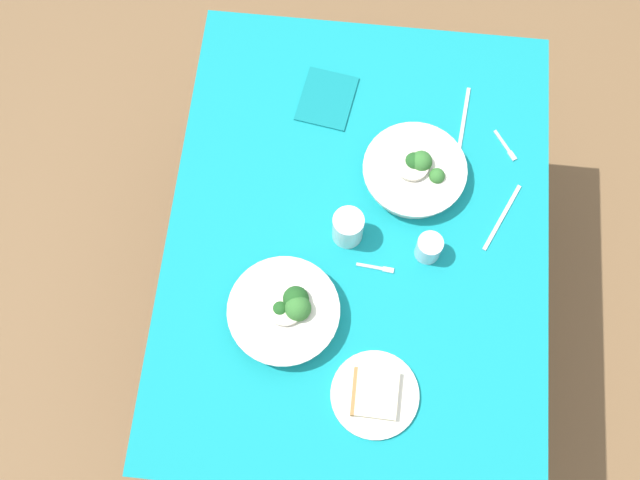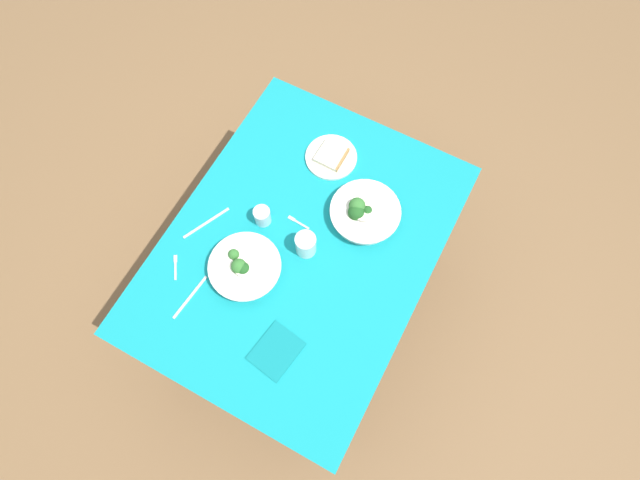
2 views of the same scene
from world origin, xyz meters
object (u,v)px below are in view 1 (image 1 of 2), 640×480
(bread_side_plate, at_px, (374,394))
(water_glass_side, at_px, (429,248))
(table_knife_left, at_px, (464,118))
(broccoli_bowl_near, at_px, (286,311))
(fork_by_far_bowl, at_px, (377,268))
(fork_by_near_bowl, at_px, (506,147))
(table_knife_right, at_px, (502,217))
(napkin_folded_upper, at_px, (327,99))
(broccoli_bowl_far, at_px, (415,171))
(water_glass_center, at_px, (348,228))

(bread_side_plate, relative_size, water_glass_side, 2.77)
(bread_side_plate, height_order, table_knife_left, bread_side_plate)
(broccoli_bowl_near, relative_size, fork_by_far_bowl, 2.84)
(broccoli_bowl_near, bearing_deg, table_knife_left, 145.00)
(fork_by_near_bowl, relative_size, table_knife_right, 0.42)
(bread_side_plate, bearing_deg, broccoli_bowl_near, -126.91)
(broccoli_bowl_near, bearing_deg, fork_by_far_bowl, 123.85)
(table_knife_left, relative_size, napkin_folded_upper, 1.12)
(broccoli_bowl_far, distance_m, napkin_folded_upper, 0.33)
(fork_by_far_bowl, distance_m, fork_by_near_bowl, 0.49)
(table_knife_right, bearing_deg, fork_by_near_bowl, -156.60)
(broccoli_bowl_near, bearing_deg, water_glass_side, 120.40)
(water_glass_side, bearing_deg, bread_side_plate, -15.80)
(bread_side_plate, relative_size, table_knife_left, 1.10)
(broccoli_bowl_far, height_order, water_glass_side, broccoli_bowl_far)
(napkin_folded_upper, bearing_deg, fork_by_far_bowl, 20.37)
(fork_by_far_bowl, relative_size, table_knife_right, 0.46)
(table_knife_right, bearing_deg, napkin_folded_upper, -96.78)
(broccoli_bowl_near, distance_m, fork_by_far_bowl, 0.26)
(bread_side_plate, height_order, fork_by_near_bowl, bread_side_plate)
(fork_by_far_bowl, height_order, table_knife_left, same)
(napkin_folded_upper, bearing_deg, bread_side_plate, 13.72)
(napkin_folded_upper, bearing_deg, table_knife_right, 58.22)
(bread_side_plate, relative_size, napkin_folded_upper, 1.24)
(water_glass_side, bearing_deg, fork_by_far_bowl, -66.23)
(water_glass_center, relative_size, fork_by_far_bowl, 1.04)
(broccoli_bowl_far, distance_m, water_glass_side, 0.21)
(broccoli_bowl_near, bearing_deg, water_glass_center, 149.80)
(broccoli_bowl_near, distance_m, table_knife_right, 0.61)
(water_glass_center, distance_m, table_knife_left, 0.47)
(fork_by_far_bowl, bearing_deg, napkin_folded_upper, 115.26)
(water_glass_center, xyz_separation_m, water_glass_side, (0.03, 0.21, -0.01))
(water_glass_center, distance_m, napkin_folded_upper, 0.40)
(bread_side_plate, bearing_deg, table_knife_right, 149.01)
(broccoli_bowl_near, height_order, fork_by_far_bowl, broccoli_bowl_near)
(broccoli_bowl_near, xyz_separation_m, fork_by_near_bowl, (-0.52, 0.53, -0.03))
(table_knife_left, bearing_deg, fork_by_far_bowl, 161.61)
(water_glass_side, distance_m, fork_by_near_bowl, 0.38)
(bread_side_plate, height_order, napkin_folded_upper, bread_side_plate)
(table_knife_right, bearing_deg, broccoli_bowl_near, -34.11)
(bread_side_plate, xyz_separation_m, table_knife_right, (-0.49, 0.29, -0.01))
(water_glass_center, xyz_separation_m, napkin_folded_upper, (-0.39, -0.09, -0.05))
(water_glass_side, height_order, napkin_folded_upper, water_glass_side)
(fork_by_near_bowl, xyz_separation_m, table_knife_left, (-0.07, -0.11, -0.00))
(broccoli_bowl_near, distance_m, table_knife_left, 0.72)
(napkin_folded_upper, bearing_deg, fork_by_near_bowl, 78.90)
(fork_by_far_bowl, bearing_deg, bread_side_plate, -81.92)
(bread_side_plate, bearing_deg, table_knife_left, 166.53)
(broccoli_bowl_near, height_order, water_glass_side, broccoli_bowl_near)
(water_glass_center, bearing_deg, broccoli_bowl_near, -30.20)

